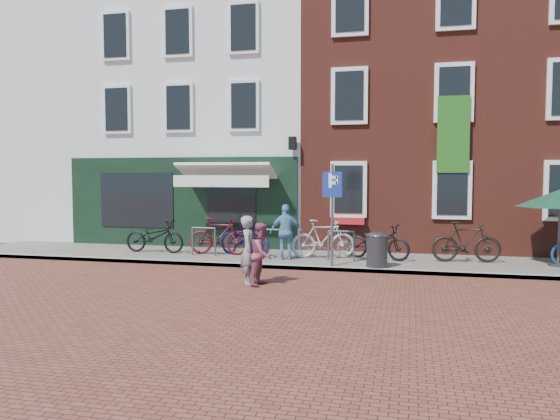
% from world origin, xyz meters
% --- Properties ---
extents(ground, '(80.00, 80.00, 0.00)m').
position_xyz_m(ground, '(0.00, 0.00, 0.00)').
color(ground, brown).
extents(sidewalk, '(24.00, 3.00, 0.10)m').
position_xyz_m(sidewalk, '(1.00, 1.50, 0.05)').
color(sidewalk, slate).
rests_on(sidewalk, ground).
extents(building_stucco, '(8.00, 8.00, 9.00)m').
position_xyz_m(building_stucco, '(-5.00, 7.00, 4.50)').
color(building_stucco, silver).
rests_on(building_stucco, ground).
extents(building_brick_mid, '(6.00, 8.00, 10.00)m').
position_xyz_m(building_brick_mid, '(2.00, 7.00, 5.00)').
color(building_brick_mid, maroon).
rests_on(building_brick_mid, ground).
extents(filler_left, '(7.00, 8.00, 9.00)m').
position_xyz_m(filler_left, '(-12.50, 7.00, 4.50)').
color(filler_left, silver).
rests_on(filler_left, ground).
extents(litter_bin, '(0.53, 0.53, 0.98)m').
position_xyz_m(litter_bin, '(1.52, 0.30, 0.60)').
color(litter_bin, '#373739').
rests_on(litter_bin, sidewalk).
extents(parking_sign, '(0.50, 0.08, 2.62)m').
position_xyz_m(parking_sign, '(0.38, 0.24, 1.81)').
color(parking_sign, '#4C4C4F').
rests_on(parking_sign, sidewalk).
extents(parasol, '(2.21, 2.21, 2.08)m').
position_xyz_m(parasol, '(6.07, 1.61, 1.93)').
color(parasol, '#4C4C4F').
rests_on(parasol, sidewalk).
extents(woman, '(0.44, 0.61, 1.54)m').
position_xyz_m(woman, '(-1.18, -1.99, 0.77)').
color(woman, gray).
rests_on(woman, ground).
extents(boy, '(0.63, 0.76, 1.40)m').
position_xyz_m(boy, '(-0.87, -2.03, 0.70)').
color(boy, '#914359').
rests_on(boy, ground).
extents(cafe_person, '(0.96, 0.59, 1.53)m').
position_xyz_m(cafe_person, '(-1.00, 1.00, 0.87)').
color(cafe_person, '#6194C3').
rests_on(cafe_person, sidewalk).
extents(bicycle_0, '(1.86, 0.66, 0.98)m').
position_xyz_m(bicycle_0, '(-5.15, 1.40, 0.59)').
color(bicycle_0, black).
rests_on(bicycle_0, sidewalk).
extents(bicycle_1, '(1.83, 0.59, 1.09)m').
position_xyz_m(bicycle_1, '(-3.12, 1.44, 0.64)').
color(bicycle_1, '#4D0F19').
rests_on(bicycle_1, sidewalk).
extents(bicycle_2, '(1.96, 1.38, 0.98)m').
position_xyz_m(bicycle_2, '(-2.33, 1.44, 0.59)').
color(bicycle_2, '#160C57').
rests_on(bicycle_2, sidewalk).
extents(bicycle_3, '(1.88, 0.98, 1.09)m').
position_xyz_m(bicycle_3, '(-0.04, 1.51, 0.64)').
color(bicycle_3, '#A8A9AB').
rests_on(bicycle_3, sidewalk).
extents(bicycle_4, '(1.97, 1.21, 0.98)m').
position_xyz_m(bicycle_4, '(1.46, 1.63, 0.59)').
color(bicycle_4, black).
rests_on(bicycle_4, sidewalk).
extents(bicycle_5, '(1.85, 0.69, 1.09)m').
position_xyz_m(bicycle_5, '(3.80, 1.65, 0.64)').
color(bicycle_5, black).
rests_on(bicycle_5, sidewalk).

